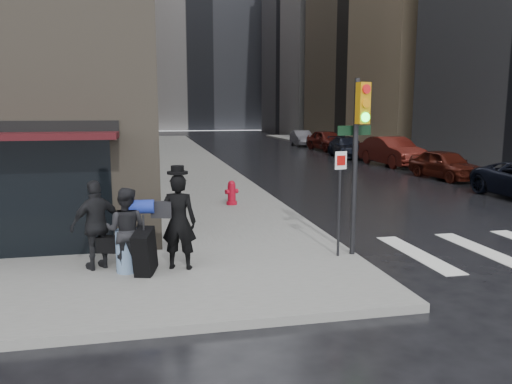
# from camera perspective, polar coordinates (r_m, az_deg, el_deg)

# --- Properties ---
(ground) EXTENTS (140.00, 140.00, 0.00)m
(ground) POSITION_cam_1_polar(r_m,az_deg,el_deg) (9.47, 2.10, -10.01)
(ground) COLOR black
(ground) RESTS_ON ground
(sidewalk_left) EXTENTS (4.00, 50.00, 0.15)m
(sidewalk_left) POSITION_cam_1_polar(r_m,az_deg,el_deg) (35.86, -8.49, 4.29)
(sidewalk_left) COLOR slate
(sidewalk_left) RESTS_ON ground
(sidewalk_right) EXTENTS (3.00, 50.00, 0.15)m
(sidewalk_right) POSITION_cam_1_polar(r_m,az_deg,el_deg) (39.08, 11.74, 4.60)
(sidewalk_right) COLOR slate
(sidewalk_right) RESTS_ON ground
(bldg_left_far) EXTENTS (22.00, 20.00, 26.00)m
(bldg_left_far) POSITION_cam_1_polar(r_m,az_deg,el_deg) (72.16, -21.44, 16.52)
(bldg_left_far) COLOR brown
(bldg_left_far) RESTS_ON ground
(bldg_right_far) EXTENTS (22.00, 20.00, 25.00)m
(bldg_right_far) POSITION_cam_1_polar(r_m,az_deg,el_deg) (72.98, 11.28, 16.48)
(bldg_right_far) COLOR slate
(bldg_right_far) RESTS_ON ground
(bldg_distant) EXTENTS (40.00, 12.00, 32.00)m
(bldg_distant) POSITION_cam_1_polar(r_m,az_deg,el_deg) (88.00, -6.87, 17.62)
(bldg_distant) COLOR slate
(bldg_distant) RESTS_ON ground
(man_overcoat) EXTENTS (1.27, 0.94, 2.01)m
(man_overcoat) POSITION_cam_1_polar(r_m,az_deg,el_deg) (9.47, -9.61, -3.88)
(man_overcoat) COLOR black
(man_overcoat) RESTS_ON ground
(man_jeans) EXTENTS (1.11, 0.83, 1.59)m
(man_jeans) POSITION_cam_1_polar(r_m,az_deg,el_deg) (9.55, -14.64, -4.22)
(man_jeans) COLOR black
(man_jeans) RESTS_ON ground
(man_greycoat) EXTENTS (1.07, 0.84, 1.70)m
(man_greycoat) POSITION_cam_1_polar(r_m,az_deg,el_deg) (9.88, -17.73, -3.59)
(man_greycoat) COLOR black
(man_greycoat) RESTS_ON ground
(traffic_light) EXTENTS (0.88, 0.52, 3.62)m
(traffic_light) POSITION_cam_1_polar(r_m,az_deg,el_deg) (10.29, 11.44, 5.52)
(traffic_light) COLOR black
(traffic_light) RESTS_ON ground
(fire_hydrant) EXTENTS (0.45, 0.34, 0.78)m
(fire_hydrant) POSITION_cam_1_polar(r_m,az_deg,el_deg) (15.98, -2.80, -0.21)
(fire_hydrant) COLOR maroon
(fire_hydrant) RESTS_ON ground
(parked_car_1) EXTENTS (1.94, 4.11, 1.36)m
(parked_car_1) POSITION_cam_1_polar(r_m,az_deg,el_deg) (24.57, 20.81, 2.96)
(parked_car_1) COLOR #42140D
(parked_car_1) RESTS_ON ground
(parked_car_2) EXTENTS (2.09, 5.14, 1.66)m
(parked_car_2) POSITION_cam_1_polar(r_m,az_deg,el_deg) (29.59, 15.28, 4.50)
(parked_car_2) COLOR #45120D
(parked_car_2) RESTS_ON ground
(parked_car_3) EXTENTS (2.37, 4.85, 1.36)m
(parked_car_3) POSITION_cam_1_polar(r_m,az_deg,el_deg) (34.59, 10.40, 5.07)
(parked_car_3) COLOR black
(parked_car_3) RESTS_ON ground
(parked_car_4) EXTENTS (2.37, 4.94, 1.63)m
(parked_car_4) POSITION_cam_1_polar(r_m,az_deg,el_deg) (40.10, 8.12, 5.88)
(parked_car_4) COLOR #46120E
(parked_car_4) RESTS_ON ground
(parked_car_5) EXTENTS (1.79, 4.28, 1.38)m
(parked_car_5) POSITION_cam_1_polar(r_m,az_deg,el_deg) (45.39, 5.25, 6.16)
(parked_car_5) COLOR #46454B
(parked_car_5) RESTS_ON ground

